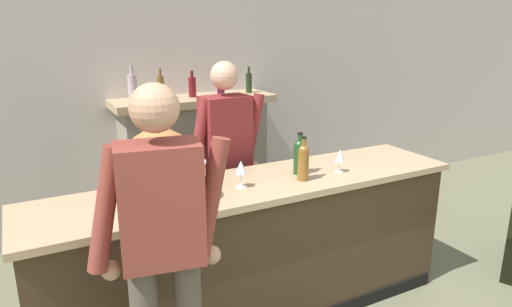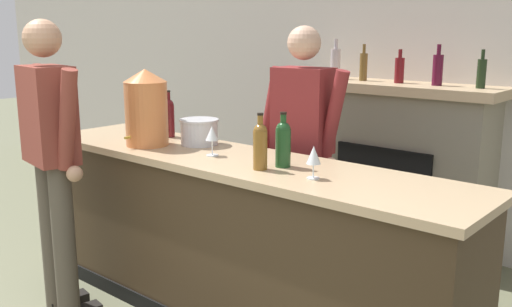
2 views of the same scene
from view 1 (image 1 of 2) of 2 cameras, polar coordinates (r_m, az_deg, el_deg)
wall_back_panel at (r=4.62m, az=-11.36°, el=7.92°), size 12.00×0.07×2.75m
bar_counter at (r=3.19m, az=-0.09°, el=-12.04°), size 2.91×0.66×1.00m
fireplace_stone at (r=4.58m, az=-7.56°, el=-0.98°), size 1.55×0.52×1.64m
person_customer at (r=2.16m, az=-11.50°, el=-12.53°), size 0.65×0.35×1.77m
person_bartender at (r=3.52m, az=-3.72°, el=-1.21°), size 0.66×0.32×1.74m
copper_dispenser at (r=2.60m, az=-11.93°, el=-1.38°), size 0.27×0.31×0.48m
ice_bucket_steel at (r=2.92m, az=-8.62°, el=-2.53°), size 0.25×0.25×0.16m
wine_bottle_merlot_tall at (r=3.12m, az=5.47°, el=-0.20°), size 0.08×0.08×0.29m
wine_bottle_burgundy_dark at (r=2.99m, az=5.95°, el=-0.91°), size 0.07×0.07×0.30m
wine_bottle_port_short at (r=2.86m, az=-15.63°, el=-2.08°), size 0.08×0.08×0.32m
wine_glass_front_right at (r=3.20m, az=10.43°, el=-0.37°), size 0.07×0.07×0.16m
wine_glass_mid_counter at (r=2.85m, az=-1.89°, el=-1.89°), size 0.08×0.08×0.17m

